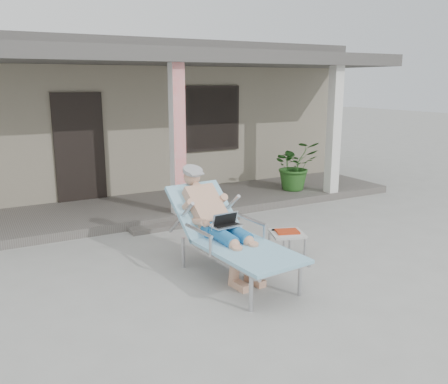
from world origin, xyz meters
TOP-DOWN VIEW (x-y plane):
  - ground at (0.00, 0.00)m, footprint 60.00×60.00m
  - house at (0.00, 6.50)m, footprint 10.40×5.40m
  - porch_deck at (0.00, 3.00)m, footprint 10.00×2.00m
  - porch_overhang at (0.00, 2.95)m, footprint 10.00×2.30m
  - porch_step at (0.00, 1.85)m, footprint 2.00×0.30m
  - lounger at (-0.41, -0.28)m, footprint 1.02×2.23m
  - side_table at (0.63, -0.25)m, footprint 0.57×0.57m
  - potted_palm at (2.96, 2.72)m, footprint 1.10×1.00m

SIDE VIEW (x-z plane):
  - ground at x=0.00m, z-range 0.00..0.00m
  - porch_step at x=0.00m, z-range 0.00..0.07m
  - porch_deck at x=0.00m, z-range 0.00..0.15m
  - side_table at x=0.63m, z-range 0.14..0.54m
  - potted_palm at x=2.96m, z-range 0.15..1.22m
  - lounger at x=-0.41m, z-range 0.16..1.58m
  - house at x=0.00m, z-range 0.02..3.32m
  - porch_overhang at x=0.00m, z-range 1.36..4.21m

